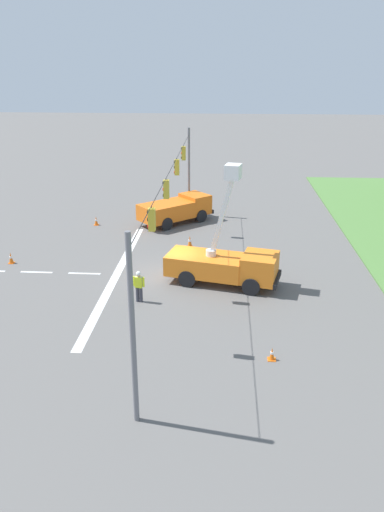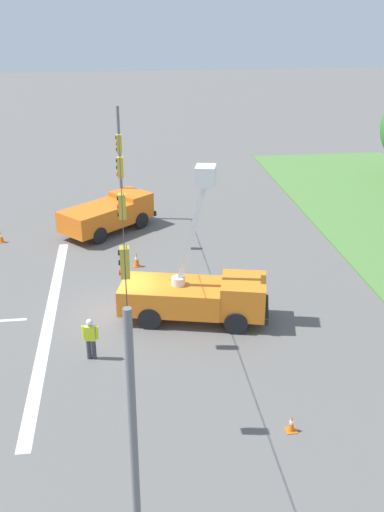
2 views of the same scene
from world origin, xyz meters
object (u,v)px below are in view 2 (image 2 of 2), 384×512
(road_worker, at_px, (90,336))
(traffic_cone_foreground_left, at_px, (292,424))
(utility_truck_support_near, at_px, (108,214))
(traffic_cone_foreground_right, at_px, (1,237))
(traffic_cone_mid_right, at_px, (137,260))
(utility_truck_bucket_lift, at_px, (197,293))

(road_worker, xyz_separation_m, traffic_cone_foreground_left, (5.21, 6.68, -0.71))
(utility_truck_support_near, height_order, traffic_cone_foreground_right, utility_truck_support_near)
(road_worker, height_order, traffic_cone_mid_right, road_worker)
(utility_truck_bucket_lift, distance_m, utility_truck_support_near, 12.22)
(road_worker, distance_m, traffic_cone_foreground_left, 8.50)
(utility_truck_support_near, bearing_deg, traffic_cone_foreground_right, -80.06)
(traffic_cone_foreground_left, distance_m, traffic_cone_mid_right, 14.64)
(utility_truck_bucket_lift, bearing_deg, traffic_cone_foreground_left, 15.03)
(utility_truck_support_near, distance_m, traffic_cone_mid_right, 5.77)
(utility_truck_bucket_lift, relative_size, traffic_cone_foreground_right, 9.81)
(road_worker, distance_m, traffic_cone_foreground_right, 14.31)
(utility_truck_support_near, xyz_separation_m, road_worker, (14.23, -0.63, -0.14))
(traffic_cone_mid_right, bearing_deg, utility_truck_support_near, -165.06)
(utility_truck_bucket_lift, xyz_separation_m, traffic_cone_foreground_left, (7.87, 2.11, -1.01))
(road_worker, xyz_separation_m, traffic_cone_mid_right, (-8.70, 2.11, -0.60))
(utility_truck_bucket_lift, bearing_deg, road_worker, -59.77)
(traffic_cone_mid_right, bearing_deg, traffic_cone_foreground_right, -119.75)
(utility_truck_bucket_lift, distance_m, traffic_cone_mid_right, 6.58)
(utility_truck_support_near, distance_m, traffic_cone_foreground_right, 6.42)
(road_worker, bearing_deg, utility_truck_support_near, 177.45)
(utility_truck_support_near, relative_size, road_worker, 3.42)
(traffic_cone_mid_right, bearing_deg, road_worker, -13.63)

